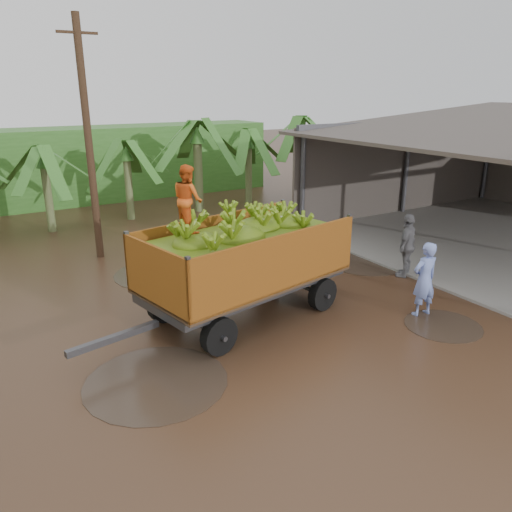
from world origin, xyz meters
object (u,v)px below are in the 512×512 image
Objects in this scene: utility_pole at (89,141)px; banana_trailer at (244,258)px; man_blue at (424,279)px; man_grey at (407,245)px.

banana_trailer is at bearing -73.93° from utility_pole.
utility_pole is at bearing -50.96° from man_blue.
man_grey is 10.35m from utility_pole.
man_grey is at bearing -41.79° from utility_pole.
man_grey is 0.26× the size of utility_pole.
man_blue is (3.81, -2.25, -0.57)m from banana_trailer.
man_blue is 10.85m from utility_pole.
man_grey is (1.73, 2.15, 0.02)m from man_blue.
banana_trailer reaches higher than man_blue.
man_blue is at bearing -41.79° from banana_trailer.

